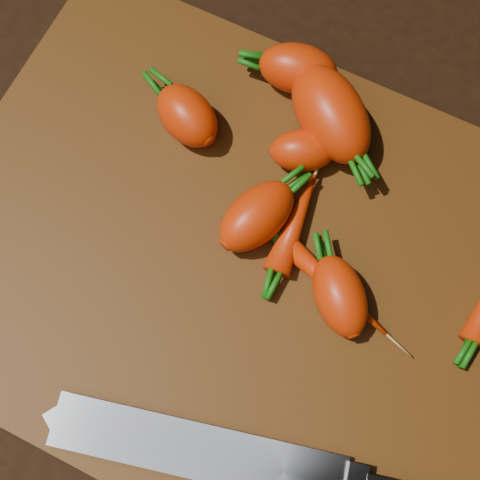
% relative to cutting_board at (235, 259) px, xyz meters
% --- Properties ---
extents(ground, '(2.00, 2.00, 0.01)m').
position_rel_cutting_board_xyz_m(ground, '(0.00, 0.00, -0.01)').
color(ground, black).
extents(cutting_board, '(0.50, 0.40, 0.01)m').
position_rel_cutting_board_xyz_m(cutting_board, '(0.00, 0.00, 0.00)').
color(cutting_board, '#522D0D').
rests_on(cutting_board, ground).
extents(carrot_0, '(0.07, 0.06, 0.04)m').
position_rel_cutting_board_xyz_m(carrot_0, '(-0.09, 0.09, 0.03)').
color(carrot_0, red).
rests_on(carrot_0, cutting_board).
extents(carrot_1, '(0.11, 0.10, 0.06)m').
position_rel_cutting_board_xyz_m(carrot_1, '(0.02, 0.14, 0.03)').
color(carrot_1, red).
rests_on(carrot_1, cutting_board).
extents(carrot_2, '(0.07, 0.08, 0.04)m').
position_rel_cutting_board_xyz_m(carrot_2, '(0.00, 0.03, 0.03)').
color(carrot_2, red).
rests_on(carrot_2, cutting_board).
extents(carrot_3, '(0.08, 0.06, 0.04)m').
position_rel_cutting_board_xyz_m(carrot_3, '(-0.02, 0.17, 0.03)').
color(carrot_3, red).
rests_on(carrot_3, cutting_board).
extents(carrot_4, '(0.06, 0.06, 0.04)m').
position_rel_cutting_board_xyz_m(carrot_4, '(0.01, 0.10, 0.02)').
color(carrot_4, red).
rests_on(carrot_4, cutting_board).
extents(carrot_5, '(0.07, 0.08, 0.04)m').
position_rel_cutting_board_xyz_m(carrot_5, '(0.09, 0.00, 0.03)').
color(carrot_5, red).
rests_on(carrot_5, cutting_board).
extents(carrot_7, '(0.11, 0.05, 0.02)m').
position_rel_cutting_board_xyz_m(carrot_7, '(0.08, 0.01, 0.02)').
color(carrot_7, red).
rests_on(carrot_7, cutting_board).
extents(carrot_8, '(0.03, 0.09, 0.02)m').
position_rel_cutting_board_xyz_m(carrot_8, '(0.03, 0.05, 0.02)').
color(carrot_8, red).
rests_on(carrot_8, cutting_board).
extents(knife, '(0.36, 0.12, 0.02)m').
position_rel_cutting_board_xyz_m(knife, '(0.06, -0.14, 0.02)').
color(knife, gray).
rests_on(knife, cutting_board).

